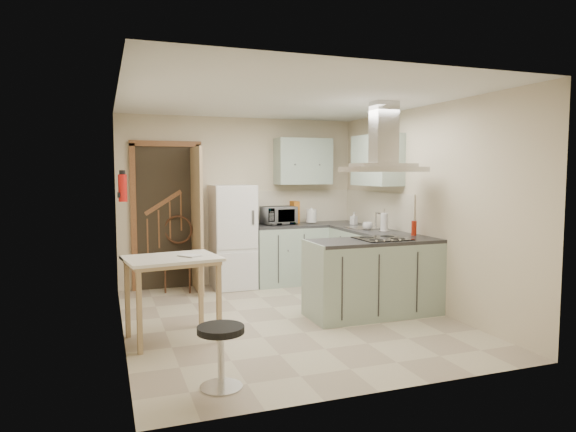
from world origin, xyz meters
name	(u,v)px	position (x,y,z in m)	size (l,w,h in m)	color
floor	(287,319)	(0.00, 0.00, 0.00)	(4.20, 4.20, 0.00)	#BFB395
ceiling	(287,99)	(0.00, 0.00, 2.50)	(4.20, 4.20, 0.00)	silver
back_wall	(241,201)	(0.00, 2.10, 1.25)	(3.60, 3.60, 0.00)	beige
left_wall	(120,215)	(-1.80, 0.00, 1.25)	(4.20, 4.20, 0.00)	beige
right_wall	(423,207)	(1.80, 0.00, 1.25)	(4.20, 4.20, 0.00)	beige
doorway	(167,216)	(-1.10, 2.07, 1.05)	(1.10, 0.12, 2.10)	brown
fridge	(233,237)	(-0.20, 1.80, 0.75)	(0.60, 0.60, 1.50)	white
counter_back	(288,254)	(0.66, 1.80, 0.45)	(1.08, 0.60, 0.90)	#9EB2A0
counter_right	(358,258)	(1.50, 1.12, 0.45)	(0.60, 1.95, 0.90)	#9EB2A0
splashback	(300,206)	(0.96, 2.09, 1.15)	(1.68, 0.02, 0.50)	beige
wall_cabinet_back	(303,161)	(0.95, 1.93, 1.85)	(0.85, 0.35, 0.70)	#9EB2A0
wall_cabinet_right	(377,160)	(1.62, 0.85, 1.85)	(0.35, 0.90, 0.70)	#9EB2A0
peninsula	(374,277)	(1.02, -0.18, 0.45)	(1.55, 0.65, 0.90)	#9EB2A0
hob	(382,239)	(1.12, -0.18, 0.91)	(0.58, 0.50, 0.01)	black
extractor_hood	(383,169)	(1.12, -0.18, 1.72)	(0.90, 0.55, 0.10)	silver
sink	(365,228)	(1.50, 0.95, 0.91)	(0.45, 0.40, 0.01)	silver
fire_extinguisher	(123,188)	(-1.74, 0.90, 1.50)	(0.10, 0.10, 0.32)	#B2140F
drop_leaf_table	(173,298)	(-1.33, -0.29, 0.42)	(0.90, 0.67, 0.84)	tan
bentwood_chair	(180,257)	(-0.95, 1.87, 0.48)	(0.43, 0.43, 0.97)	#4B1C19
stool	(221,357)	(-1.13, -1.60, 0.25)	(0.37, 0.37, 0.50)	black
microwave	(279,216)	(0.52, 1.84, 1.03)	(0.49, 0.33, 0.27)	black
kettle	(311,216)	(1.03, 1.80, 1.02)	(0.16, 0.16, 0.24)	silver
cereal_box	(295,212)	(0.83, 1.97, 1.07)	(0.09, 0.23, 0.34)	#C16616
soap_bottle	(354,218)	(1.58, 1.44, 0.99)	(0.08, 0.09, 0.19)	#A7A6B2
paper_towel	(384,222)	(1.55, 0.49, 1.03)	(0.10, 0.10, 0.25)	silver
cup	(368,226)	(1.42, 0.72, 0.95)	(0.13, 0.13, 0.11)	silver
red_bottle	(414,228)	(1.67, -0.01, 0.99)	(0.06, 0.06, 0.18)	#B3240F
book	(184,253)	(-1.22, -0.36, 0.89)	(0.15, 0.21, 0.09)	#993433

